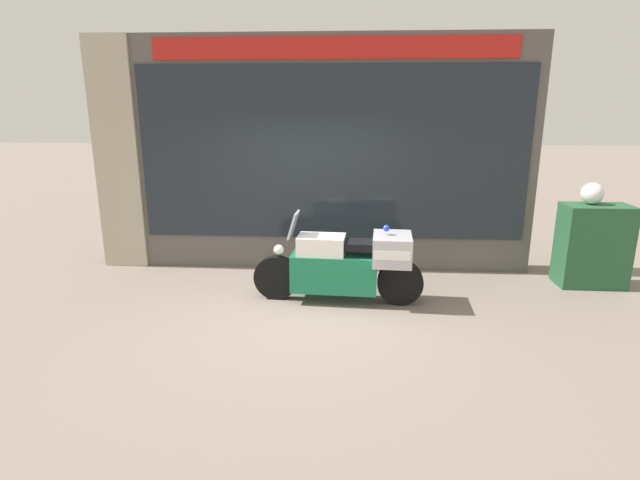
# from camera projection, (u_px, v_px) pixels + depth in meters

# --- Properties ---
(ground_plane) EXTENTS (60.00, 60.00, 0.00)m
(ground_plane) POSITION_uv_depth(u_px,v_px,m) (302.00, 312.00, 6.52)
(ground_plane) COLOR gray
(shop_building) EXTENTS (6.98, 0.55, 3.66)m
(shop_building) POSITION_uv_depth(u_px,v_px,m) (290.00, 155.00, 7.98)
(shop_building) COLOR #56514C
(shop_building) RESTS_ON ground
(window_display) EXTENTS (5.81, 0.30, 1.86)m
(window_display) POSITION_uv_depth(u_px,v_px,m) (330.00, 239.00, 8.34)
(window_display) COLOR slate
(window_display) RESTS_ON ground
(paramedic_motorcycle) EXTENTS (2.32, 0.68, 1.24)m
(paramedic_motorcycle) POSITION_uv_depth(u_px,v_px,m) (347.00, 263.00, 6.72)
(paramedic_motorcycle) COLOR black
(paramedic_motorcycle) RESTS_ON ground
(utility_cabinet) EXTENTS (0.94, 0.53, 1.22)m
(utility_cabinet) POSITION_uv_depth(u_px,v_px,m) (593.00, 246.00, 7.35)
(utility_cabinet) COLOR #235633
(utility_cabinet) RESTS_ON ground
(white_helmet) EXTENTS (0.31, 0.31, 0.31)m
(white_helmet) POSITION_uv_depth(u_px,v_px,m) (592.00, 193.00, 7.22)
(white_helmet) COLOR white
(white_helmet) RESTS_ON utility_cabinet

